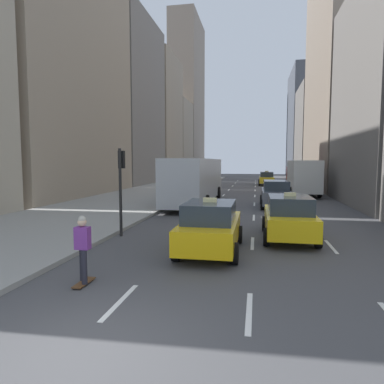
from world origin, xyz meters
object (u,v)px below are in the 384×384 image
(sedan_black_near, at_px, (276,194))
(traffic_light_pole, at_px, (121,178))
(box_truck, at_px, (302,176))
(skateboarder, at_px, (83,247))
(taxi_lead, at_px, (267,178))
(taxi_third, at_px, (289,217))
(taxi_second, at_px, (211,226))
(city_bus, at_px, (195,179))

(sedan_black_near, xyz_separation_m, traffic_light_pole, (-6.75, -10.28, 1.49))
(box_truck, xyz_separation_m, skateboarder, (-8.31, -24.65, -0.75))
(traffic_light_pole, bearing_deg, skateboarder, -77.34)
(taxi_lead, xyz_separation_m, taxi_third, (0.00, -31.17, 0.00))
(taxi_second, height_order, traffic_light_pole, traffic_light_pole)
(taxi_second, xyz_separation_m, box_truck, (5.60, 20.96, 0.83))
(skateboarder, bearing_deg, taxi_third, 48.27)
(taxi_second, relative_size, sedan_black_near, 0.89)
(city_bus, bearing_deg, traffic_light_pole, -95.88)
(sedan_black_near, bearing_deg, taxi_third, -90.00)
(sedan_black_near, relative_size, skateboarder, 2.83)
(box_truck, relative_size, traffic_light_pole, 2.33)
(taxi_second, relative_size, city_bus, 0.38)
(taxi_lead, relative_size, sedan_black_near, 0.89)
(sedan_black_near, distance_m, traffic_light_pole, 12.39)
(traffic_light_pole, bearing_deg, taxi_third, 5.44)
(box_truck, bearing_deg, sedan_black_near, -107.58)
(taxi_second, distance_m, skateboarder, 4.58)
(city_bus, bearing_deg, taxi_lead, 74.88)
(sedan_black_near, height_order, box_truck, box_truck)
(sedan_black_near, distance_m, skateboarder, 16.75)
(taxi_lead, height_order, taxi_third, same)
(taxi_lead, relative_size, taxi_third, 1.00)
(taxi_third, distance_m, box_truck, 18.70)
(taxi_second, xyz_separation_m, city_bus, (-2.81, 12.89, 0.91))
(taxi_lead, height_order, sedan_black_near, taxi_lead)
(sedan_black_near, bearing_deg, taxi_lead, 90.00)
(city_bus, xyz_separation_m, traffic_light_pole, (-1.14, -11.05, 0.62))
(taxi_lead, bearing_deg, taxi_third, -90.00)
(taxi_lead, height_order, skateboarder, taxi_lead)
(taxi_third, relative_size, traffic_light_pole, 1.22)
(taxi_lead, relative_size, skateboarder, 2.52)
(box_truck, xyz_separation_m, traffic_light_pole, (-9.55, -19.12, 0.70))
(sedan_black_near, height_order, city_bus, city_bus)
(city_bus, bearing_deg, skateboarder, -89.64)
(taxi_lead, relative_size, box_truck, 0.52)
(box_truck, bearing_deg, taxi_lead, 102.44)
(sedan_black_near, bearing_deg, city_bus, 172.22)
(taxi_second, bearing_deg, box_truck, 75.04)
(taxi_third, relative_size, city_bus, 0.38)
(box_truck, relative_size, skateboarder, 4.81)
(taxi_lead, distance_m, city_bus, 21.53)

